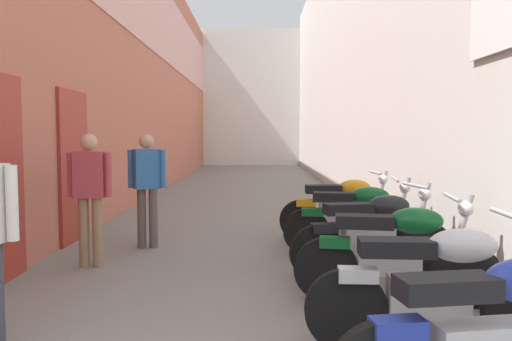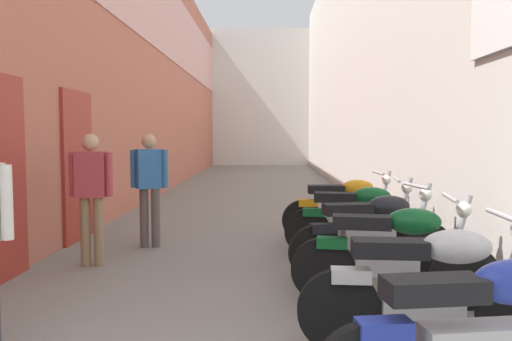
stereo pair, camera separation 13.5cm
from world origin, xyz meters
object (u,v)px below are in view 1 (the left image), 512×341
object	(u,v)px
motorcycle_fourth	(375,232)
motorcycle_nearest	(498,333)
pedestrian_mid_alley	(91,189)
motorcycle_sixth	(344,207)
motorcycle_second	(439,284)
motorcycle_fifth	(358,218)
pedestrian_further_down	(149,182)
motorcycle_third	(398,251)

from	to	relation	value
motorcycle_fourth	motorcycle_nearest	bearing A→B (deg)	-90.00
motorcycle_nearest	motorcycle_fourth	distance (m)	2.83
motorcycle_nearest	pedestrian_mid_alley	distance (m)	4.62
motorcycle_nearest	pedestrian_mid_alley	bearing A→B (deg)	134.64
motorcycle_nearest	motorcycle_sixth	world-z (taller)	same
motorcycle_second	motorcycle_sixth	world-z (taller)	same
pedestrian_mid_alley	motorcycle_sixth	bearing A→B (deg)	25.04
motorcycle_nearest	motorcycle_fifth	world-z (taller)	same
motorcycle_sixth	pedestrian_mid_alley	distance (m)	3.59
pedestrian_mid_alley	pedestrian_further_down	size ratio (longest dim) A/B	1.00
motorcycle_fourth	pedestrian_mid_alley	distance (m)	3.29
pedestrian_further_down	motorcycle_fourth	bearing A→B (deg)	-27.73
pedestrian_mid_alley	pedestrian_further_down	bearing A→B (deg)	66.01
pedestrian_mid_alley	motorcycle_fifth	bearing A→B (deg)	8.80
motorcycle_nearest	motorcycle_fifth	distance (m)	3.77
motorcycle_third	pedestrian_mid_alley	xyz separation A→B (m)	(-3.23, 1.34, 0.42)
motorcycle_second	pedestrian_further_down	distance (m)	4.41
motorcycle_third	motorcycle_nearest	bearing A→B (deg)	-90.00
motorcycle_second	motorcycle_fourth	world-z (taller)	same
motorcycle_fifth	motorcycle_sixth	xyz separation A→B (m)	(0.00, 1.01, 0.00)
motorcycle_nearest	motorcycle_second	distance (m)	0.88
motorcycle_fourth	motorcycle_fifth	world-z (taller)	same
motorcycle_second	motorcycle_fourth	distance (m)	1.94
motorcycle_nearest	pedestrian_mid_alley	xyz separation A→B (m)	(-3.23, 3.27, 0.42)
motorcycle_nearest	motorcycle_third	size ratio (longest dim) A/B	1.00
motorcycle_nearest	motorcycle_third	distance (m)	1.93
motorcycle_sixth	pedestrian_further_down	size ratio (longest dim) A/B	1.18
motorcycle_nearest	motorcycle_third	xyz separation A→B (m)	(-0.00, 1.93, 0.00)
motorcycle_second	pedestrian_mid_alley	bearing A→B (deg)	143.54
motorcycle_second	motorcycle_sixth	distance (m)	3.90
motorcycle_second	motorcycle_fifth	bearing A→B (deg)	90.00
motorcycle_fifth	pedestrian_further_down	world-z (taller)	pedestrian_further_down
motorcycle_third	pedestrian_mid_alley	size ratio (longest dim) A/B	1.17
motorcycle_nearest	motorcycle_second	bearing A→B (deg)	89.99
motorcycle_nearest	motorcycle_fifth	bearing A→B (deg)	90.00
motorcycle_fifth	motorcycle_sixth	distance (m)	1.01
motorcycle_fifth	motorcycle_third	bearing A→B (deg)	-90.00
motorcycle_nearest	pedestrian_further_down	bearing A→B (deg)	122.94
motorcycle_nearest	pedestrian_further_down	world-z (taller)	pedestrian_further_down
pedestrian_further_down	motorcycle_third	bearing A→B (deg)	-40.32
motorcycle_third	pedestrian_further_down	xyz separation A→B (m)	(-2.78, 2.36, 0.42)
motorcycle_second	motorcycle_fifth	xyz separation A→B (m)	(-0.00, 2.89, 0.00)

